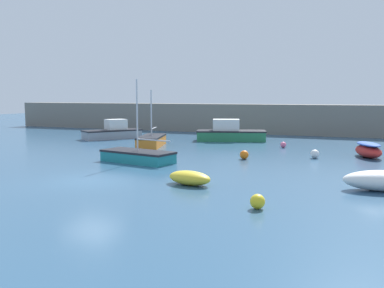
% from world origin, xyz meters
% --- Properties ---
extents(ground_plane, '(120.00, 120.00, 0.20)m').
position_xyz_m(ground_plane, '(0.00, 0.00, -0.10)').
color(ground_plane, '#2D5170').
extents(harbor_breakwater, '(58.47, 2.87, 3.00)m').
position_xyz_m(harbor_breakwater, '(0.00, 27.70, 1.50)').
color(harbor_breakwater, slate).
rests_on(harbor_breakwater, ground_plane).
extents(motorboat_grey_hull, '(4.55, 5.37, 1.76)m').
position_xyz_m(motorboat_grey_hull, '(-9.73, 16.67, 0.61)').
color(motorboat_grey_hull, gray).
rests_on(motorboat_grey_hull, ground_plane).
extents(cabin_cruiser_white, '(6.31, 3.97, 1.86)m').
position_xyz_m(cabin_cruiser_white, '(0.54, 19.11, 0.67)').
color(cabin_cruiser_white, '#287A4C').
rests_on(cabin_cruiser_white, ground_plane).
extents(sailboat_twin_hulled, '(2.81, 4.67, 4.31)m').
position_xyz_m(sailboat_twin_hulled, '(-3.69, 12.71, 0.43)').
color(sailboat_twin_hulled, orange).
rests_on(sailboat_twin_hulled, ground_plane).
extents(fishing_dinghy_green, '(2.24, 1.46, 0.61)m').
position_xyz_m(fishing_dinghy_green, '(4.53, 0.80, 0.30)').
color(fishing_dinghy_green, yellow).
rests_on(fishing_dinghy_green, ground_plane).
extents(sailboat_short_mast, '(4.73, 2.62, 4.81)m').
position_xyz_m(sailboat_short_mast, '(-0.76, 5.50, 0.36)').
color(sailboat_short_mast, teal).
rests_on(sailboat_short_mast, ground_plane).
extents(rowboat_with_red_cover, '(2.24, 3.19, 0.95)m').
position_xyz_m(rowboat_with_red_cover, '(11.67, 12.85, 0.48)').
color(rowboat_with_red_cover, red).
rests_on(rowboat_with_red_cover, ground_plane).
extents(mooring_buoy_yellow, '(0.52, 0.52, 0.52)m').
position_xyz_m(mooring_buoy_yellow, '(8.25, -2.00, 0.26)').
color(mooring_buoy_yellow, yellow).
rests_on(mooring_buoy_yellow, ground_plane).
extents(mooring_buoy_pink, '(0.44, 0.44, 0.44)m').
position_xyz_m(mooring_buoy_pink, '(5.77, 15.85, 0.22)').
color(mooring_buoy_pink, '#EA668C').
rests_on(mooring_buoy_pink, ground_plane).
extents(mooring_buoy_white, '(0.54, 0.54, 0.54)m').
position_xyz_m(mooring_buoy_white, '(8.61, 11.13, 0.27)').
color(mooring_buoy_white, white).
rests_on(mooring_buoy_white, ground_plane).
extents(mooring_buoy_orange, '(0.54, 0.54, 0.54)m').
position_xyz_m(mooring_buoy_orange, '(4.66, 9.06, 0.27)').
color(mooring_buoy_orange, orange).
rests_on(mooring_buoy_orange, ground_plane).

